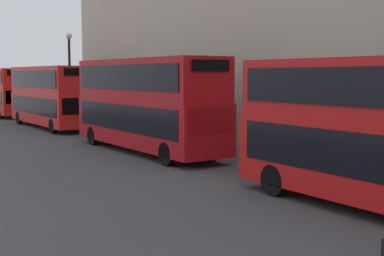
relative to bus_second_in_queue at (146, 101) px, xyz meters
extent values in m
cylinder|color=black|center=(-1.12, -10.57, -2.00)|extent=(0.30, 1.00, 1.00)
cylinder|color=black|center=(1.13, -10.57, -2.00)|extent=(0.30, 1.00, 1.00)
cube|color=#A80F14|center=(0.00, 0.01, -1.02)|extent=(2.55, 11.07, 2.26)
cube|color=#A80F14|center=(0.00, 0.01, 1.08)|extent=(2.50, 10.85, 1.94)
cube|color=black|center=(0.00, 0.01, -0.75)|extent=(2.59, 10.19, 1.27)
cube|color=black|center=(0.00, 0.01, 1.17)|extent=(2.59, 10.19, 1.16)
cube|color=black|center=(0.00, -5.50, -0.57)|extent=(2.17, 0.06, 1.13)
cube|color=black|center=(0.00, -5.50, 1.66)|extent=(1.78, 0.06, 0.46)
cylinder|color=black|center=(-1.12, -3.93, -2.00)|extent=(0.30, 1.00, 1.00)
cylinder|color=black|center=(1.13, -3.93, -2.00)|extent=(0.30, 1.00, 1.00)
cylinder|color=black|center=(-1.12, 3.94, -2.00)|extent=(0.30, 1.00, 1.00)
cylinder|color=black|center=(1.13, 3.94, -2.00)|extent=(0.30, 1.00, 1.00)
cube|color=red|center=(0.00, 14.42, -1.11)|extent=(2.55, 11.06, 2.08)
cube|color=red|center=(0.00, 14.42, 0.89)|extent=(2.50, 10.84, 1.91)
cube|color=black|center=(0.00, 14.42, -0.86)|extent=(2.59, 10.18, 1.17)
cube|color=black|center=(0.00, 14.42, 0.99)|extent=(2.59, 10.18, 1.15)
cube|color=black|center=(0.00, 8.92, -0.69)|extent=(2.17, 0.06, 1.04)
cube|color=black|center=(0.00, 8.92, 1.46)|extent=(1.78, 0.06, 0.46)
cylinder|color=black|center=(-1.12, 10.49, -2.00)|extent=(0.30, 1.00, 1.00)
cylinder|color=black|center=(1.13, 10.49, -2.00)|extent=(0.30, 1.00, 1.00)
cylinder|color=black|center=(-1.12, 18.35, -2.00)|extent=(0.30, 1.00, 1.00)
cylinder|color=black|center=(1.13, 18.35, -2.00)|extent=(0.30, 1.00, 1.00)
cube|color=red|center=(0.00, 28.15, -1.04)|extent=(2.55, 11.41, 2.23)
cube|color=red|center=(0.00, 28.15, 0.94)|extent=(2.50, 11.18, 1.73)
cube|color=black|center=(0.00, 28.15, -0.77)|extent=(2.59, 10.49, 1.25)
cube|color=black|center=(0.00, 28.15, 1.03)|extent=(2.59, 10.49, 1.04)
cube|color=black|center=(0.00, 22.48, -0.59)|extent=(2.17, 0.06, 1.11)
cube|color=black|center=(0.00, 22.48, 1.46)|extent=(1.78, 0.06, 0.42)
cylinder|color=black|center=(-1.12, 24.05, -2.00)|extent=(0.30, 1.00, 1.00)
cylinder|color=black|center=(1.13, 24.05, -2.00)|extent=(0.30, 1.00, 1.00)
cylinder|color=black|center=(1.13, 32.25, -2.00)|extent=(0.30, 1.00, 1.00)
cylinder|color=black|center=(1.87, 15.42, 0.70)|extent=(0.18, 0.18, 6.40)
sphere|color=beige|center=(1.87, 15.42, 4.12)|extent=(0.44, 0.44, 0.44)
camera|label=1|loc=(-12.32, -22.99, 1.31)|focal=50.00mm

